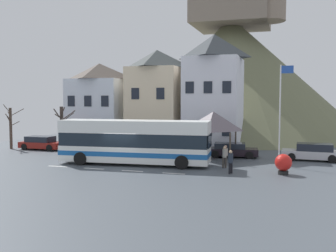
{
  "coord_description": "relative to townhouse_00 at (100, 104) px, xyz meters",
  "views": [
    {
      "loc": [
        11.79,
        -25.87,
        5.05
      ],
      "look_at": [
        2.38,
        4.08,
        2.79
      ],
      "focal_mm": 41.01,
      "sensor_mm": 36.0,
      "label": 1
    }
  ],
  "objects": [
    {
      "name": "ground_plane",
      "position": [
        7.74,
        -11.57,
        -4.43
      ],
      "size": [
        40.0,
        60.0,
        0.07
      ],
      "color": "#474E55"
    },
    {
      "name": "townhouse_00",
      "position": [
        0.0,
        0.0,
        0.0
      ],
      "size": [
        5.78,
        5.21,
        8.81
      ],
      "color": "silver",
      "rests_on": "ground_plane"
    },
    {
      "name": "townhouse_01",
      "position": [
        6.52,
        0.19,
        0.61
      ],
      "size": [
        5.17,
        5.59,
        10.02
      ],
      "color": "beige",
      "rests_on": "ground_plane"
    },
    {
      "name": "townhouse_02",
      "position": [
        12.43,
        0.42,
        1.28
      ],
      "size": [
        5.2,
        6.05,
        11.36
      ],
      "color": "silver",
      "rests_on": "ground_plane"
    },
    {
      "name": "hilltop_castle",
      "position": [
        11.68,
        17.61,
        4.3
      ],
      "size": [
        35.76,
        35.76,
        24.82
      ],
      "color": "#636548",
      "rests_on": "ground_plane"
    },
    {
      "name": "transit_bus",
      "position": [
        8.37,
        -10.49,
        -2.69
      ],
      "size": [
        11.68,
        3.46,
        3.39
      ],
      "rotation": [
        0.0,
        0.0,
        0.09
      ],
      "color": "white",
      "rests_on": "ground_plane"
    },
    {
      "name": "bus_shelter",
      "position": [
        13.61,
        -6.12,
        -1.23
      ],
      "size": [
        3.6,
        3.6,
        3.97
      ],
      "color": "#473D33",
      "rests_on": "ground_plane"
    },
    {
      "name": "parked_car_00",
      "position": [
        21.47,
        -4.38,
        -3.72
      ],
      "size": [
        4.65,
        1.99,
        1.39
      ],
      "rotation": [
        0.0,
        0.0,
        3.11
      ],
      "color": "silver",
      "rests_on": "ground_plane"
    },
    {
      "name": "parked_car_01",
      "position": [
        -3.73,
        -5.22,
        -3.76
      ],
      "size": [
        4.36,
        1.96,
        1.31
      ],
      "rotation": [
        0.0,
        0.0,
        -0.0
      ],
      "color": "maroon",
      "rests_on": "ground_plane"
    },
    {
      "name": "parked_car_02",
      "position": [
        14.94,
        -4.52,
        -3.8
      ],
      "size": [
        4.49,
        2.31,
        1.22
      ],
      "rotation": [
        0.0,
        0.0,
        0.12
      ],
      "color": "black",
      "rests_on": "ground_plane"
    },
    {
      "name": "parked_car_03",
      "position": [
        1.29,
        -4.21,
        -3.73
      ],
      "size": [
        4.48,
        2.43,
        1.35
      ],
      "rotation": [
        0.0,
        0.0,
        3.0
      ],
      "color": "maroon",
      "rests_on": "ground_plane"
    },
    {
      "name": "pedestrian_00",
      "position": [
        15.91,
        -11.91,
        -3.48
      ],
      "size": [
        0.33,
        0.33,
        1.58
      ],
      "color": "black",
      "rests_on": "ground_plane"
    },
    {
      "name": "pedestrian_01",
      "position": [
        15.17,
        -9.91,
        -3.54
      ],
      "size": [
        0.32,
        0.29,
        1.58
      ],
      "color": "#38332D",
      "rests_on": "ground_plane"
    },
    {
      "name": "pedestrian_02",
      "position": [
        15.02,
        -8.4,
        -3.54
      ],
      "size": [
        0.35,
        0.35,
        1.48
      ],
      "color": "black",
      "rests_on": "ground_plane"
    },
    {
      "name": "public_bench",
      "position": [
        11.55,
        -4.45,
        -3.94
      ],
      "size": [
        1.47,
        0.48,
        0.87
      ],
      "color": "#33473D",
      "rests_on": "ground_plane"
    },
    {
      "name": "flagpole",
      "position": [
        19.01,
        -7.8,
        -0.07
      ],
      "size": [
        0.95,
        0.1,
        7.52
      ],
      "color": "silver",
      "rests_on": "ground_plane"
    },
    {
      "name": "harbour_buoy",
      "position": [
        19.29,
        -11.15,
        -3.64
      ],
      "size": [
        1.13,
        1.13,
        1.38
      ],
      "color": "black",
      "rests_on": "ground_plane"
    },
    {
      "name": "bare_tree_00",
      "position": [
        0.66,
        -8.37,
        -2.05
      ],
      "size": [
        1.55,
        2.32,
        4.34
      ],
      "color": "#382D28",
      "rests_on": "ground_plane"
    },
    {
      "name": "bare_tree_01",
      "position": [
        -6.94,
        -5.73,
        -2.23
      ],
      "size": [
        2.03,
        1.66,
        4.46
      ],
      "color": "#47382D",
      "rests_on": "ground_plane"
    }
  ]
}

